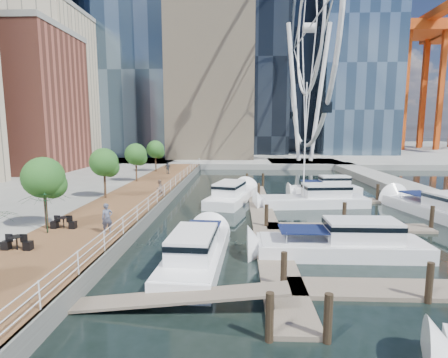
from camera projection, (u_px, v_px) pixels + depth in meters
ground at (221, 271)px, 18.21m from camera, size 520.00×520.00×0.00m
boardwalk at (135, 201)px, 33.33m from camera, size 6.00×60.00×1.00m
seawall at (166, 201)px, 33.21m from camera, size 0.25×60.00×1.00m
land_far at (236, 149)px, 118.99m from camera, size 200.00×114.00×1.00m
breakwater at (418, 194)px, 37.11m from camera, size 4.00×60.00×1.00m
pier at (304, 163)px, 68.99m from camera, size 14.00×12.00×1.00m
railing at (164, 191)px, 33.07m from camera, size 0.10×60.00×1.05m
floating_docks at (327, 216)px, 27.69m from camera, size 16.00×34.00×2.60m
ferris_wheel at (309, 28)px, 65.32m from camera, size 5.80×45.60×47.80m
street_trees at (104, 162)px, 31.90m from camera, size 2.60×42.60×4.60m
yacht_foreground at (340, 255)px, 20.44m from camera, size 10.68×2.88×2.15m
pedestrian_near at (107, 218)px, 21.34m from camera, size 0.81×0.75×1.85m
pedestrian_mid at (159, 188)px, 32.73m from camera, size 0.91×0.98×1.61m
pedestrian_far at (168, 168)px, 49.16m from camera, size 1.04×0.55×1.69m
moored_yachts at (321, 214)px, 30.29m from camera, size 23.84×34.94×11.50m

